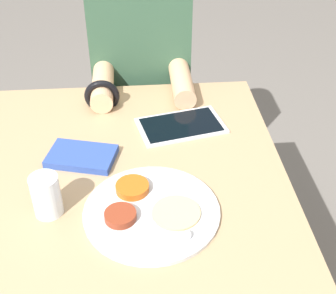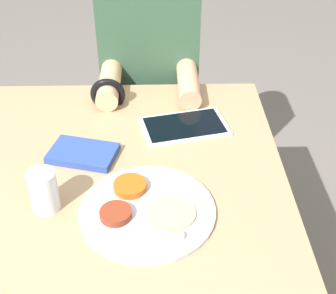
% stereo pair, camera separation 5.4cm
% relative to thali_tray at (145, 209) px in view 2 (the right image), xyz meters
% --- Properties ---
extents(dining_table, '(0.95, 0.88, 0.70)m').
position_rel_thali_tray_xyz_m(dining_table, '(-0.11, 0.17, -0.36)').
color(dining_table, '#9E7F5B').
rests_on(dining_table, ground_plane).
extents(thali_tray, '(0.32, 0.32, 0.03)m').
position_rel_thali_tray_xyz_m(thali_tray, '(0.00, 0.00, 0.00)').
color(thali_tray, '#B7BABF').
rests_on(thali_tray, dining_table).
extents(red_notebook, '(0.20, 0.15, 0.02)m').
position_rel_thali_tray_xyz_m(red_notebook, '(-0.17, 0.22, 0.00)').
color(red_notebook, silver).
rests_on(red_notebook, dining_table).
extents(tablet_device, '(0.28, 0.20, 0.01)m').
position_rel_thali_tray_xyz_m(tablet_device, '(0.11, 0.35, -0.00)').
color(tablet_device, '#B7B7BC').
rests_on(tablet_device, dining_table).
extents(person_diner, '(0.36, 0.43, 1.19)m').
position_rel_thali_tray_xyz_m(person_diner, '(0.00, 0.75, -0.15)').
color(person_diner, black).
rests_on(person_diner, ground_plane).
extents(drinking_glass, '(0.07, 0.07, 0.10)m').
position_rel_thali_tray_xyz_m(drinking_glass, '(-0.23, 0.02, 0.04)').
color(drinking_glass, silver).
rests_on(drinking_glass, dining_table).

